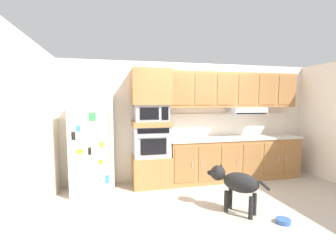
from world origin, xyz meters
The scene contains 16 objects.
ground_plane centered at (0.00, 0.00, 0.00)m, with size 9.60×9.60×0.00m, color #B2A899.
back_kitchen_wall centered at (0.00, 1.11, 1.25)m, with size 6.20×0.12×2.50m, color silver.
side_panel_left centered at (-2.80, 0.00, 1.25)m, with size 0.12×7.10×2.50m, color silver.
refrigerator centered at (-2.09, 0.68, 0.88)m, with size 0.76×0.73×1.76m.
oven_base_cabinet centered at (-0.98, 0.75, 0.30)m, with size 0.74×0.62×0.60m, color #A8703D.
built_in_oven centered at (-0.98, 0.75, 0.90)m, with size 0.70×0.62×0.60m.
appliance_mid_shelf centered at (-0.98, 0.75, 1.25)m, with size 0.74×0.62×0.10m, color #A8703D.
microwave centered at (-0.98, 0.75, 1.46)m, with size 0.64×0.54×0.32m.
appliance_upper_cabinet centered at (-0.98, 0.75, 1.96)m, with size 0.74×0.62×0.68m, color #A8703D.
lower_cabinet_run centered at (0.85, 0.75, 0.44)m, with size 2.91×0.63×0.88m.
countertop_slab centered at (0.85, 0.75, 0.90)m, with size 2.95×0.64×0.04m, color beige.
backsplash_panel centered at (0.85, 1.04, 1.17)m, with size 2.95×0.02×0.50m, color white.
upper_cabinet_with_hood centered at (0.87, 0.87, 1.90)m, with size 2.91×0.48×0.88m.
screwdriver centered at (1.15, 0.68, 0.93)m, with size 0.17×0.17×0.03m.
dog centered at (0.07, -0.71, 0.47)m, with size 0.68×0.79×0.70m.
dog_food_bowl centered at (0.56, -1.18, 0.03)m, with size 0.20×0.20×0.06m.
Camera 1 is at (-1.72, -3.90, 1.68)m, focal length 25.58 mm.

